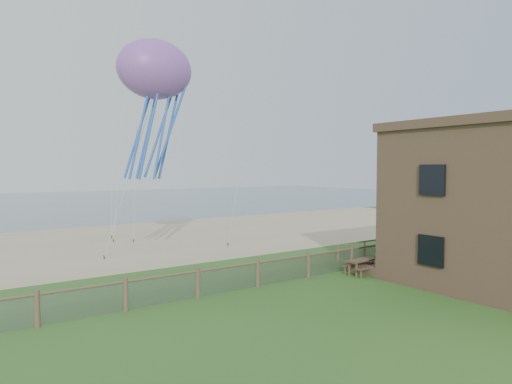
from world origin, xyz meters
TOP-DOWN VIEW (x-y plane):
  - ground at (0.00, 0.00)m, footprint 160.00×160.00m
  - sand_beach at (0.00, 22.00)m, footprint 72.00×20.00m
  - ocean at (0.00, 66.00)m, footprint 160.00×68.00m
  - chainlink_fence at (0.00, 6.00)m, footprint 36.20×0.20m
  - motel_deck at (13.00, 5.00)m, footprint 15.00×2.00m
  - picnic_table at (5.62, 5.00)m, footprint 1.69×1.31m
  - octopus_kite at (-1.74, 13.18)m, footprint 4.31×3.42m

SIDE VIEW (x-z plane):
  - ground at x=0.00m, z-range 0.00..0.00m
  - ocean at x=0.00m, z-range -0.01..0.01m
  - sand_beach at x=0.00m, z-range -0.01..0.01m
  - motel_deck at x=13.00m, z-range 0.00..0.50m
  - picnic_table at x=5.62m, z-range 0.00..0.68m
  - chainlink_fence at x=0.00m, z-range -0.07..1.18m
  - octopus_kite at x=-1.74m, z-range 4.64..12.58m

